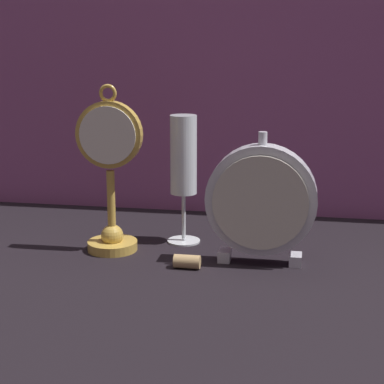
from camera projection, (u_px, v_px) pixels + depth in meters
The scene contains 6 objects.
ground_plane at pixel (183, 263), 1.04m from camera, with size 4.00×4.00×0.00m, color black.
fabric_backdrop_drape at pixel (214, 25), 1.27m from camera, with size 1.71×0.01×0.76m, color #8E4C7F.
pocket_watch_on_stand at pixel (110, 179), 1.08m from camera, with size 0.11×0.09×0.28m.
mantel_clock_silver at pixel (261, 201), 1.02m from camera, with size 0.18×0.04×0.22m.
champagne_flute at pixel (184, 163), 1.12m from camera, with size 0.06×0.06×0.23m.
wine_cork at pixel (187, 262), 1.02m from camera, with size 0.02×0.02×0.04m, color tan.
Camera 1 is at (0.19, -0.97, 0.36)m, focal length 60.00 mm.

